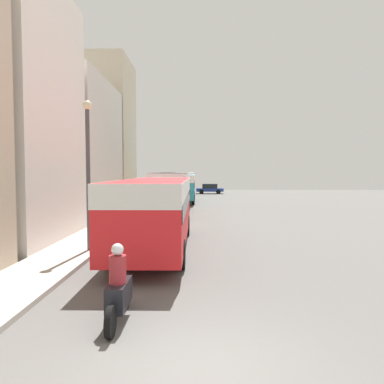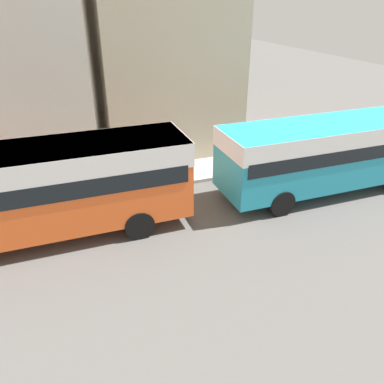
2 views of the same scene
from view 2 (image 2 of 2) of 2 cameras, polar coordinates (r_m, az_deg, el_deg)
The scene contains 4 objects.
building_end_row at distance 19.64m, azimuth -4.95°, elevation 26.01°, with size 6.26×6.55×13.31m.
bus_following at distance 12.68m, azimuth -23.31°, elevation 1.24°, with size 2.53×9.97×3.14m.
bus_third_in_line at distance 15.92m, azimuth 20.44°, elevation 6.44°, with size 2.59×9.14×2.90m.
pedestrian_near_curb at distance 15.23m, azimuth -16.67°, elevation 2.62°, with size 0.32×0.32×1.72m.
Camera 2 is at (9.58, 23.15, 7.20)m, focal length 35.00 mm.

